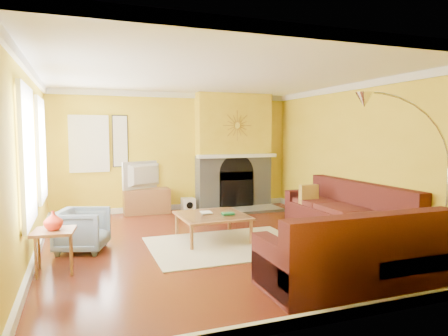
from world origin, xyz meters
name	(u,v)px	position (x,y,z in m)	size (l,w,h in m)	color
floor	(219,243)	(0.00, 0.00, -0.01)	(5.50, 6.00, 0.02)	maroon
ceiling	(219,74)	(0.00, 0.00, 2.71)	(5.50, 6.00, 0.02)	white
wall_back	(176,152)	(0.00, 3.01, 1.35)	(5.50, 0.02, 2.70)	yellow
wall_front	(330,181)	(0.00, -3.01, 1.35)	(5.50, 0.02, 2.70)	yellow
wall_left	(29,164)	(-2.76, 0.00, 1.35)	(0.02, 6.00, 2.70)	yellow
wall_right	(360,156)	(2.76, 0.00, 1.35)	(0.02, 6.00, 2.70)	yellow
baseboard	(219,239)	(0.00, 0.00, 0.06)	(5.50, 6.00, 0.12)	white
crown_molding	(219,78)	(0.00, 0.00, 2.64)	(5.50, 6.00, 0.12)	white
window_left_near	(40,150)	(-2.72, 1.30, 1.50)	(0.06, 1.22, 1.72)	white
window_left_far	(26,156)	(-2.72, -0.60, 1.50)	(0.06, 1.22, 1.72)	white
window_back	(89,144)	(-1.90, 2.96, 1.55)	(0.82, 0.06, 1.22)	white
wall_art	(120,141)	(-1.25, 2.97, 1.60)	(0.34, 0.04, 1.14)	white
fireplace	(234,151)	(1.35, 2.80, 1.35)	(1.80, 0.40, 2.70)	gray
mantel	(237,156)	(1.35, 2.56, 1.25)	(1.92, 0.22, 0.08)	white
hearth	(242,210)	(1.35, 2.25, 0.03)	(1.80, 0.70, 0.06)	gray
sunburst	(237,126)	(1.35, 2.57, 1.95)	(0.70, 0.04, 0.70)	olive
rug	(227,245)	(0.05, -0.24, 0.01)	(2.40, 1.80, 0.02)	beige
sectional_sofa	(312,219)	(1.26, -0.76, 0.45)	(2.97, 3.87, 0.90)	#501C19
coffee_table	(212,227)	(-0.05, 0.20, 0.22)	(1.09, 1.09, 0.43)	white
media_console	(147,201)	(-0.73, 2.77, 0.27)	(1.00, 0.45, 0.55)	#905C34
tv	(146,175)	(-0.73, 2.77, 0.85)	(1.06, 0.14, 0.61)	black
subwoofer	(188,204)	(0.22, 2.78, 0.14)	(0.29, 0.29, 0.29)	white
armchair	(83,230)	(-2.09, 0.24, 0.32)	(0.69, 0.71, 0.64)	slate
side_table	(55,251)	(-2.44, -0.60, 0.27)	(0.50, 0.50, 0.55)	#905C34
vase	(53,220)	(-2.44, -0.60, 0.67)	(0.24, 0.24, 0.25)	red
book	(201,213)	(-0.21, 0.30, 0.44)	(0.18, 0.24, 0.02)	white
arc_lamp	(410,189)	(1.61, -2.34, 1.11)	(1.41, 0.36, 2.22)	silver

